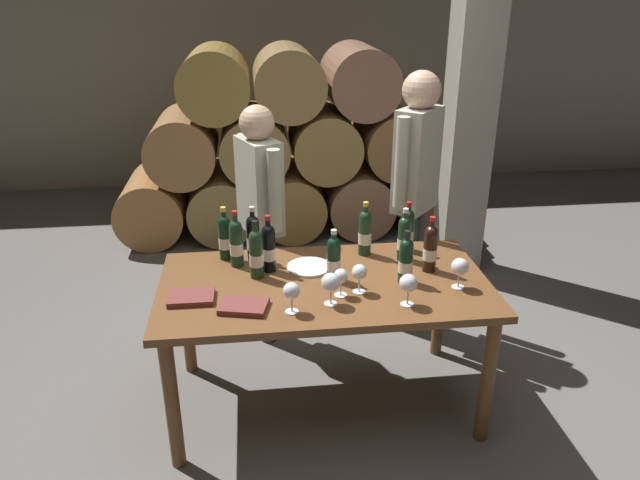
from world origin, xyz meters
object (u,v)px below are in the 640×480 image
(wine_bottle_3, at_px, (269,247))
(wine_bottle_2, at_px, (406,260))
(dining_table, at_px, (325,297))
(wine_bottle_9, at_px, (225,237))
(wine_bottle_5, at_px, (404,238))
(tasting_notebook, at_px, (244,306))
(wine_glass_1, at_px, (291,292))
(leather_ledger, at_px, (191,297))
(wine_bottle_1, at_px, (430,248))
(wine_glass_4, at_px, (341,277))
(wine_bottle_0, at_px, (256,253))
(sommelier_presenting, at_px, (416,180))
(wine_glass_2, at_px, (330,283))
(wine_bottle_8, at_px, (334,258))
(wine_glass_0, at_px, (460,267))
(serving_plate, at_px, (309,267))
(wine_glass_3, at_px, (408,284))
(wine_bottle_7, at_px, (365,232))
(taster_seated_left, at_px, (260,207))
(wine_glass_5, at_px, (360,273))
(wine_bottle_10, at_px, (253,237))
(wine_bottle_6, at_px, (408,230))
(wine_bottle_4, at_px, (236,242))

(wine_bottle_3, bearing_deg, wine_bottle_2, -17.45)
(dining_table, distance_m, wine_bottle_9, 0.66)
(wine_bottle_5, bearing_deg, tasting_notebook, -153.38)
(wine_bottle_3, xyz_separation_m, wine_glass_1, (0.09, -0.45, -0.03))
(wine_bottle_3, distance_m, leather_ledger, 0.49)
(wine_bottle_1, distance_m, wine_glass_1, 0.84)
(wine_bottle_2, height_order, wine_glass_4, wine_bottle_2)
(wine_bottle_0, relative_size, sommelier_presenting, 0.18)
(wine_bottle_5, xyz_separation_m, wine_glass_1, (-0.66, -0.50, -0.02))
(wine_glass_2, bearing_deg, wine_bottle_9, 131.21)
(wine_bottle_8, bearing_deg, leather_ledger, -169.76)
(wine_bottle_8, xyz_separation_m, wine_glass_4, (0.01, -0.17, -0.02))
(wine_glass_1, bearing_deg, wine_glass_4, 27.41)
(wine_bottle_3, xyz_separation_m, wine_bottle_8, (0.33, -0.15, -0.01))
(wine_glass_0, distance_m, sommelier_presenting, 0.91)
(wine_glass_0, bearing_deg, wine_bottle_2, 160.33)
(wine_glass_2, bearing_deg, leather_ledger, 169.52)
(serving_plate, bearing_deg, wine_glass_3, -46.34)
(wine_bottle_7, bearing_deg, wine_bottle_1, -39.05)
(tasting_notebook, height_order, taster_seated_left, taster_seated_left)
(wine_bottle_2, height_order, taster_seated_left, taster_seated_left)
(wine_bottle_9, bearing_deg, wine_bottle_1, -14.50)
(wine_bottle_9, xyz_separation_m, wine_glass_2, (0.51, -0.58, -0.02))
(serving_plate, xyz_separation_m, taster_seated_left, (-0.24, 0.55, 0.16))
(wine_glass_1, bearing_deg, wine_glass_5, 24.05)
(wine_bottle_7, bearing_deg, dining_table, -130.41)
(wine_bottle_0, bearing_deg, wine_glass_4, -31.98)
(wine_bottle_8, bearing_deg, sommelier_presenting, 49.68)
(wine_bottle_5, distance_m, wine_glass_0, 0.41)
(wine_bottle_1, xyz_separation_m, wine_bottle_5, (-0.10, 0.15, -0.00))
(wine_bottle_2, relative_size, wine_bottle_10, 0.91)
(wine_bottle_10, bearing_deg, sommelier_presenting, 23.03)
(wine_bottle_1, distance_m, wine_bottle_9, 1.12)
(wine_glass_2, relative_size, leather_ledger, 0.75)
(serving_plate, bearing_deg, wine_bottle_7, 23.98)
(wine_glass_0, height_order, leather_ledger, wine_glass_0)
(wine_bottle_5, relative_size, wine_bottle_6, 1.03)
(wine_bottle_3, relative_size, wine_bottle_9, 1.03)
(wine_bottle_7, height_order, taster_seated_left, taster_seated_left)
(wine_bottle_2, height_order, sommelier_presenting, sommelier_presenting)
(wine_glass_0, bearing_deg, wine_bottle_9, 157.47)
(dining_table, xyz_separation_m, wine_bottle_6, (0.52, 0.34, 0.22))
(wine_glass_1, xyz_separation_m, taster_seated_left, (-0.11, 1.00, 0.05))
(wine_bottle_1, height_order, wine_glass_3, wine_bottle_1)
(wine_bottle_1, relative_size, leather_ledger, 1.40)
(wine_glass_1, xyz_separation_m, serving_plate, (0.13, 0.45, -0.10))
(wine_bottle_4, xyz_separation_m, leather_ledger, (-0.22, -0.36, -0.12))
(dining_table, bearing_deg, taster_seated_left, 112.96)
(wine_bottle_4, bearing_deg, wine_bottle_0, -55.60)
(wine_bottle_1, xyz_separation_m, wine_bottle_2, (-0.16, -0.12, -0.01))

